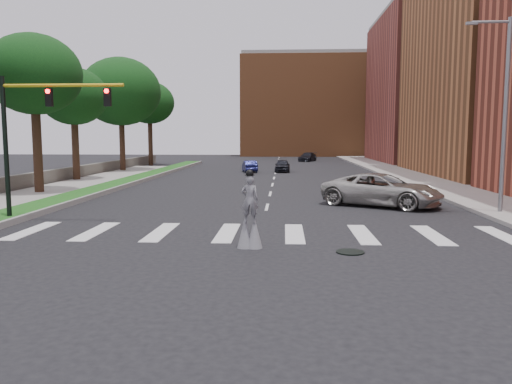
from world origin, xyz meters
name	(u,v)px	position (x,y,z in m)	size (l,w,h in m)	color
ground_plane	(259,239)	(0.00, 0.00, 0.00)	(160.00, 160.00, 0.00)	black
grass_median	(124,182)	(-11.50, 20.00, 0.12)	(2.00, 60.00, 0.25)	#184F16
median_curb	(137,182)	(-10.45, 20.00, 0.14)	(0.20, 60.00, 0.28)	gray
sidewalk_left	(17,199)	(-14.50, 10.00, 0.09)	(4.00, 60.00, 0.18)	gray
sidewalk_right	(422,179)	(12.50, 25.00, 0.09)	(5.00, 90.00, 0.18)	gray
stone_wall	(65,175)	(-17.00, 22.00, 0.55)	(0.50, 56.00, 1.10)	#555049
manhole	(350,252)	(3.00, -2.00, 0.02)	(0.90, 0.90, 0.04)	black
building_far	(437,90)	(22.00, 54.00, 10.00)	(16.00, 22.00, 20.00)	brown
building_backdrop	(312,108)	(6.00, 78.00, 9.00)	(26.00, 14.00, 18.00)	#995830
streetlight	(503,110)	(10.90, 6.00, 4.90)	(2.05, 0.20, 9.00)	slate
traffic_signal	(32,125)	(-9.78, 3.00, 4.15)	(5.30, 0.23, 6.20)	black
stilt_performer	(250,219)	(-0.24, -1.50, 0.97)	(0.84, 0.54, 2.61)	black
suv_crossing	(382,190)	(6.06, 8.79, 0.87)	(2.87, 6.23, 1.73)	#AEACA5
car_near	(282,166)	(0.70, 33.66, 0.65)	(1.53, 3.80, 1.29)	black
car_mid	(250,166)	(-2.66, 33.32, 0.59)	(1.25, 3.59, 1.18)	#15184C
car_far	(308,157)	(4.29, 55.39, 0.63)	(1.78, 4.37, 1.27)	black
tree_2	(34,75)	(-14.58, 12.82, 7.43)	(5.83, 5.83, 9.96)	black
tree_3	(73,97)	(-15.98, 21.84, 6.79)	(5.37, 5.37, 9.13)	black
tree_4	(121,92)	(-15.80, 32.99, 8.16)	(8.10, 8.10, 11.62)	black
tree_5	(150,103)	(-15.84, 44.04, 7.73)	(6.12, 6.12, 10.38)	black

